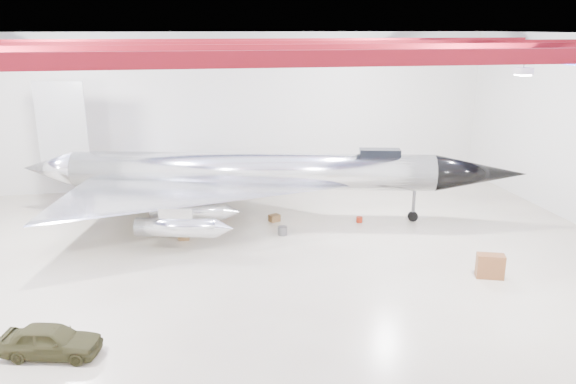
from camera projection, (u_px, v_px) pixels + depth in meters
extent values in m
plane|color=#BAA993|center=(247.00, 264.00, 27.82)|extent=(40.00, 40.00, 0.00)
plane|color=silver|center=(220.00, 111.00, 40.39)|extent=(40.00, 0.00, 40.00)
plane|color=#0A0F38|center=(242.00, 34.00, 24.72)|extent=(40.00, 40.00, 0.00)
cube|color=maroon|center=(278.00, 59.00, 16.41)|extent=(39.50, 0.25, 0.50)
cube|color=maroon|center=(251.00, 51.00, 22.06)|extent=(39.50, 0.25, 0.50)
cube|color=maroon|center=(235.00, 46.00, 27.71)|extent=(39.50, 0.25, 0.50)
cube|color=maroon|center=(225.00, 43.00, 33.36)|extent=(39.50, 0.25, 0.50)
cube|color=#0D1750|center=(489.00, 53.00, 27.20)|extent=(0.25, 29.50, 0.40)
cube|color=silver|center=(523.00, 71.00, 21.29)|extent=(0.55, 0.55, 0.25)
cube|color=silver|center=(36.00, 59.00, 28.87)|extent=(0.55, 0.55, 0.25)
cube|color=silver|center=(402.00, 56.00, 32.59)|extent=(0.55, 0.55, 0.25)
cylinder|color=silver|center=(252.00, 171.00, 33.61)|extent=(21.50, 7.30, 2.16)
cone|color=black|center=(481.00, 174.00, 32.98)|extent=(5.77, 3.40, 2.16)
cone|color=silver|center=(49.00, 168.00, 34.19)|extent=(3.67, 2.88, 2.16)
cube|color=silver|center=(61.00, 123.00, 33.35)|extent=(2.97, 0.85, 4.86)
cube|color=black|center=(380.00, 154.00, 32.94)|extent=(2.52, 1.41, 0.54)
cylinder|color=silver|center=(176.00, 228.00, 28.49)|extent=(4.22, 1.93, 0.97)
cylinder|color=silver|center=(188.00, 211.00, 31.08)|extent=(4.22, 1.93, 0.97)
cylinder|color=silver|center=(209.00, 180.00, 37.30)|extent=(4.22, 1.93, 0.97)
cylinder|color=silver|center=(216.00, 170.00, 39.89)|extent=(4.22, 1.93, 0.97)
cylinder|color=#59595B|center=(414.00, 206.00, 33.74)|extent=(0.19, 0.19, 1.95)
cylinder|color=black|center=(413.00, 216.00, 33.93)|extent=(0.64, 0.38, 0.61)
cylinder|color=#59595B|center=(172.00, 217.00, 31.80)|extent=(0.19, 0.19, 1.95)
cylinder|color=black|center=(172.00, 228.00, 31.99)|extent=(0.64, 0.38, 0.61)
cylinder|color=#59595B|center=(192.00, 190.00, 36.98)|extent=(0.19, 0.19, 1.95)
cylinder|color=black|center=(192.00, 200.00, 37.17)|extent=(0.64, 0.38, 0.61)
imported|color=#34321A|center=(51.00, 340.00, 19.95)|extent=(3.72, 2.20, 1.19)
cube|color=brown|center=(490.00, 266.00, 26.21)|extent=(1.39, 1.01, 1.15)
cube|color=olive|center=(177.00, 232.00, 31.63)|extent=(0.64, 0.55, 0.39)
cube|color=#A72610|center=(224.00, 216.00, 34.51)|extent=(0.53, 0.46, 0.32)
cylinder|color=#59595B|center=(283.00, 231.00, 31.71)|extent=(0.69, 0.69, 0.49)
cube|color=olive|center=(274.00, 218.00, 33.91)|extent=(0.74, 0.68, 0.42)
cylinder|color=#A72610|center=(359.00, 219.00, 33.78)|extent=(0.39, 0.39, 0.34)
cube|color=olive|center=(184.00, 236.00, 31.00)|extent=(0.64, 0.53, 0.42)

